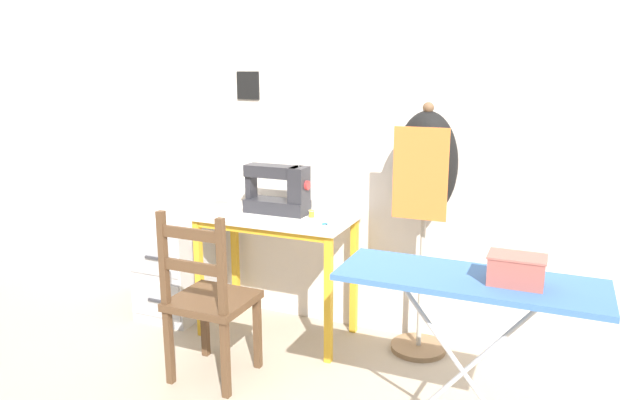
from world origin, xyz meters
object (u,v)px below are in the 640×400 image
(wooden_chair, at_px, (209,301))
(dress_form, at_px, (425,177))
(scissors, at_px, (326,225))
(filing_cabinet, at_px, (178,267))
(storage_box, at_px, (516,270))
(sewing_machine, at_px, (280,191))
(ironing_board, at_px, (469,287))
(thread_spool_near_machine, at_px, (312,214))
(fabric_bowl, at_px, (218,207))

(wooden_chair, relative_size, dress_form, 0.65)
(scissors, distance_m, filing_cabinet, 1.21)
(filing_cabinet, bearing_deg, storage_box, -19.27)
(dress_form, bearing_deg, wooden_chair, -142.02)
(sewing_machine, xyz_separation_m, scissors, (0.36, -0.15, -0.13))
(dress_form, bearing_deg, ironing_board, -65.95)
(ironing_board, bearing_deg, thread_spool_near_machine, 143.65)
(fabric_bowl, height_order, thread_spool_near_machine, fabric_bowl)
(ironing_board, bearing_deg, storage_box, -2.85)
(dress_form, bearing_deg, storage_box, -57.28)
(filing_cabinet, xyz_separation_m, ironing_board, (1.98, -0.74, 0.44))
(thread_spool_near_machine, xyz_separation_m, storage_box, (1.18, -0.75, 0.08))
(fabric_bowl, height_order, ironing_board, fabric_bowl)
(fabric_bowl, relative_size, storage_box, 0.67)
(wooden_chair, bearing_deg, scissors, 47.67)
(scissors, height_order, wooden_chair, wooden_chair)
(dress_form, distance_m, ironing_board, 0.97)
(filing_cabinet, relative_size, storage_box, 3.02)
(wooden_chair, height_order, dress_form, dress_form)
(filing_cabinet, xyz_separation_m, storage_box, (2.16, -0.75, 0.54))
(thread_spool_near_machine, bearing_deg, sewing_machine, 173.88)
(thread_spool_near_machine, relative_size, storage_box, 0.21)
(storage_box, bearing_deg, ironing_board, 177.15)
(dress_form, bearing_deg, filing_cabinet, -176.20)
(thread_spool_near_machine, bearing_deg, fabric_bowl, -169.83)
(fabric_bowl, relative_size, scissors, 1.27)
(fabric_bowl, relative_size, dress_form, 0.10)
(wooden_chair, distance_m, dress_form, 1.32)
(filing_cabinet, bearing_deg, wooden_chair, -42.88)
(scissors, distance_m, thread_spool_near_machine, 0.19)
(filing_cabinet, relative_size, ironing_board, 0.62)
(sewing_machine, relative_size, storage_box, 1.88)
(sewing_machine, bearing_deg, scissors, -22.65)
(scissors, bearing_deg, sewing_machine, 157.35)
(dress_form, bearing_deg, thread_spool_near_machine, -170.20)
(sewing_machine, xyz_separation_m, storage_box, (1.40, -0.77, -0.03))
(ironing_board, height_order, storage_box, storage_box)
(thread_spool_near_machine, bearing_deg, ironing_board, -36.35)
(thread_spool_near_machine, xyz_separation_m, wooden_chair, (-0.30, -0.62, -0.35))
(sewing_machine, bearing_deg, thread_spool_near_machine, -6.12)
(thread_spool_near_machine, distance_m, ironing_board, 1.25)
(thread_spool_near_machine, bearing_deg, storage_box, -32.45)
(sewing_machine, relative_size, dress_form, 0.28)
(wooden_chair, xyz_separation_m, storage_box, (1.49, -0.13, 0.43))
(filing_cabinet, distance_m, storage_box, 2.35)
(wooden_chair, distance_m, storage_box, 1.55)
(fabric_bowl, bearing_deg, thread_spool_near_machine, 10.17)
(thread_spool_near_machine, bearing_deg, dress_form, 9.80)
(sewing_machine, bearing_deg, wooden_chair, -97.93)
(thread_spool_near_machine, xyz_separation_m, ironing_board, (1.01, -0.74, -0.02))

